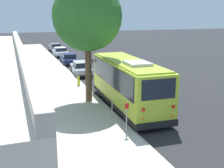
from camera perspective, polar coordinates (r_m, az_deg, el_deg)
The scene contains 12 objects.
ground_plane at distance 20.02m, azimuth 2.57°, elevation -3.41°, with size 160.00×160.00×0.00m, color #28282B.
sidewalk_slab at distance 18.90m, azimuth -8.76°, elevation -4.39°, with size 80.00×4.43×0.15m, color beige.
curb_strip at distance 19.43m, azimuth -2.13°, elevation -3.71°, with size 80.00×0.14×0.15m, color #AAA69D.
shuttle_bus at distance 18.25m, azimuth 3.20°, elevation 0.54°, with size 9.03×2.73×3.28m.
parked_sedan_silver at distance 28.74m, azimuth -6.31°, elevation 3.19°, with size 4.63×1.92×1.33m.
parked_sedan_navy at distance 35.32m, azimuth -8.77°, elevation 5.08°, with size 4.57×1.93×1.26m.
parked_sedan_white at distance 41.67m, azimuth -10.47°, elevation 6.40°, with size 4.19×1.84×1.31m.
parked_sedan_gray at distance 47.38m, azimuth -11.50°, elevation 7.25°, with size 4.62×1.79×1.30m.
street_tree at distance 18.85m, azimuth -5.16°, elevation 14.46°, with size 4.56×4.56×8.67m.
sign_post_near at distance 14.10m, azimuth 2.99°, elevation -6.90°, with size 0.06×0.22×1.58m.
sign_post_far at distance 16.06m, azimuth 0.01°, elevation -5.15°, with size 0.06×0.06×1.14m.
fire_hydrant at distance 23.67m, azimuth -6.81°, elevation 0.65°, with size 0.22×0.22×0.81m.
Camera 1 is at (-17.64, 7.30, 6.01)m, focal length 45.00 mm.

